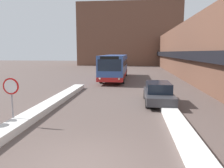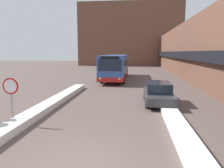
# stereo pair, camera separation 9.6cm
# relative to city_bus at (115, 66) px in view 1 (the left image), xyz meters

# --- Properties ---
(ground_plane) EXTENTS (160.00, 160.00, 0.00)m
(ground_plane) POSITION_rel_city_bus_xyz_m (0.86, -21.43, -1.65)
(ground_plane) COLOR brown
(building_row_right) EXTENTS (5.50, 60.00, 7.11)m
(building_row_right) POSITION_rel_city_bus_xyz_m (10.82, 2.57, 1.89)
(building_row_right) COLOR brown
(building_row_right) RESTS_ON ground_plane
(building_backdrop_far) EXTENTS (26.00, 8.00, 15.71)m
(building_backdrop_far) POSITION_rel_city_bus_xyz_m (0.86, 31.09, 6.20)
(building_backdrop_far) COLOR brown
(building_backdrop_far) RESTS_ON ground_plane
(snow_bank_left) EXTENTS (0.90, 17.90, 0.35)m
(snow_bank_left) POSITION_rel_city_bus_xyz_m (-2.74, -16.25, -1.48)
(snow_bank_left) COLOR silver
(snow_bank_left) RESTS_ON ground_plane
(snow_bank_right) EXTENTS (0.90, 16.25, 0.27)m
(snow_bank_right) POSITION_rel_city_bus_xyz_m (4.46, -15.19, -1.52)
(snow_bank_right) COLOR silver
(snow_bank_right) RESTS_ON ground_plane
(city_bus) EXTENTS (2.69, 12.38, 3.03)m
(city_bus) POSITION_rel_city_bus_xyz_m (0.00, 0.00, 0.00)
(city_bus) COLOR #335193
(city_bus) RESTS_ON ground_plane
(parked_car_front) EXTENTS (1.80, 4.44, 1.40)m
(parked_car_front) POSITION_rel_city_bus_xyz_m (4.06, -12.82, -0.95)
(parked_car_front) COLOR #38383D
(parked_car_front) RESTS_ON ground_plane
(stop_sign) EXTENTS (0.76, 0.08, 2.23)m
(stop_sign) POSITION_rel_city_bus_xyz_m (-3.15, -18.09, -0.04)
(stop_sign) COLOR gray
(stop_sign) RESTS_ON ground_plane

